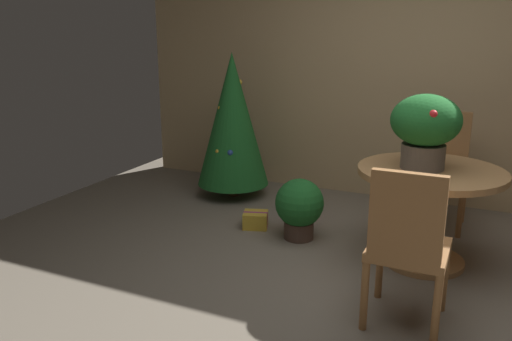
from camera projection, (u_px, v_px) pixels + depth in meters
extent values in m
plane|color=#756B5B|center=(364.00, 300.00, 3.33)|extent=(6.60, 6.60, 0.00)
cube|color=tan|center=(428.00, 67.00, 4.91)|extent=(6.00, 0.10, 2.60)
cylinder|color=#B27F4C|center=(423.00, 260.00, 3.85)|extent=(0.57, 0.57, 0.04)
cylinder|color=#B27F4C|center=(427.00, 217.00, 3.76)|extent=(0.18, 0.18, 0.63)
cylinder|color=#B27F4C|center=(431.00, 172.00, 3.67)|extent=(1.02, 1.02, 0.04)
cylinder|color=#665B51|center=(423.00, 156.00, 3.66)|extent=(0.30, 0.30, 0.17)
ellipsoid|color=#1E6628|center=(426.00, 120.00, 3.59)|extent=(0.48, 0.48, 0.36)
sphere|color=red|center=(418.00, 120.00, 3.45)|extent=(0.05, 0.05, 0.05)
sphere|color=red|center=(433.00, 114.00, 3.38)|extent=(0.06, 0.06, 0.06)
sphere|color=red|center=(444.00, 114.00, 3.57)|extent=(0.08, 0.08, 0.08)
sphere|color=red|center=(426.00, 125.00, 3.45)|extent=(0.05, 0.05, 0.05)
cylinder|color=#9E6B3D|center=(380.00, 267.00, 3.31)|extent=(0.04, 0.04, 0.42)
cylinder|color=#9E6B3D|center=(444.00, 279.00, 3.16)|extent=(0.04, 0.04, 0.42)
cylinder|color=#9E6B3D|center=(364.00, 296.00, 2.96)|extent=(0.04, 0.04, 0.42)
cylinder|color=#9E6B3D|center=(436.00, 311.00, 2.80)|extent=(0.04, 0.04, 0.42)
cube|color=#9E6B3D|center=(409.00, 249.00, 2.99)|extent=(0.43, 0.45, 0.05)
cube|color=#9E6B3D|center=(406.00, 217.00, 2.75)|extent=(0.39, 0.05, 0.48)
cylinder|color=#9E6B3D|center=(460.00, 210.00, 4.25)|extent=(0.04, 0.04, 0.48)
cylinder|color=#9E6B3D|center=(412.00, 203.00, 4.40)|extent=(0.04, 0.04, 0.48)
cylinder|color=#9E6B3D|center=(464.00, 196.00, 4.58)|extent=(0.04, 0.04, 0.48)
cylinder|color=#9E6B3D|center=(419.00, 191.00, 4.74)|extent=(0.04, 0.04, 0.48)
cube|color=#9E6B3D|center=(441.00, 170.00, 4.42)|extent=(0.43, 0.43, 0.05)
cube|color=#9E6B3D|center=(446.00, 137.00, 4.52)|extent=(0.38, 0.05, 0.45)
cylinder|color=brown|center=(233.00, 189.00, 5.36)|extent=(0.10, 0.10, 0.13)
cone|color=#1E6628|center=(233.00, 120.00, 5.16)|extent=(0.71, 0.71, 1.31)
sphere|color=red|center=(248.00, 138.00, 5.39)|extent=(0.04, 0.04, 0.04)
sphere|color=gold|center=(239.00, 82.00, 5.10)|extent=(0.06, 0.06, 0.06)
sphere|color=gold|center=(221.00, 108.00, 5.08)|extent=(0.05, 0.05, 0.05)
sphere|color=#2D51A8|center=(230.00, 153.00, 5.00)|extent=(0.06, 0.06, 0.06)
sphere|color=silver|center=(238.00, 130.00, 5.38)|extent=(0.05, 0.05, 0.05)
sphere|color=gold|center=(218.00, 151.00, 5.05)|extent=(0.05, 0.05, 0.05)
cube|color=#9E287A|center=(300.00, 205.00, 4.86)|extent=(0.32, 0.24, 0.14)
cube|color=gold|center=(300.00, 205.00, 4.86)|extent=(0.30, 0.08, 0.14)
cube|color=gold|center=(256.00, 220.00, 4.51)|extent=(0.25, 0.24, 0.14)
cube|color=#9E287A|center=(256.00, 220.00, 4.51)|extent=(0.21, 0.09, 0.14)
cylinder|color=#4C382D|center=(299.00, 230.00, 4.28)|extent=(0.24, 0.24, 0.15)
sphere|color=#1E6628|center=(299.00, 203.00, 4.21)|extent=(0.39, 0.39, 0.39)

